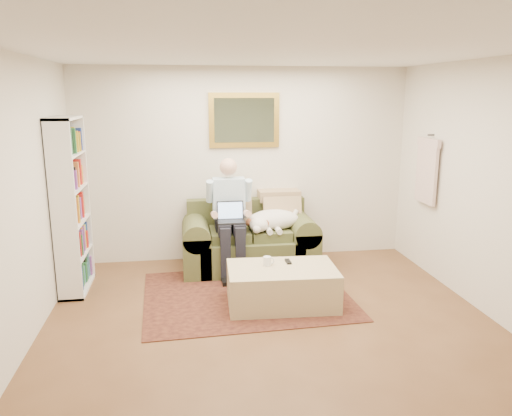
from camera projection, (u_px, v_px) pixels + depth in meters
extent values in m
cube|color=brown|center=(278.00, 340.00, 4.65)|extent=(4.50, 5.00, 0.01)
cube|color=white|center=(281.00, 49.00, 4.07)|extent=(4.50, 5.00, 0.01)
cube|color=beige|center=(244.00, 165.00, 6.77)|extent=(4.50, 0.01, 2.60)
cube|color=beige|center=(7.00, 213.00, 4.04)|extent=(0.01, 5.00, 2.60)
cube|color=black|center=(246.00, 295.00, 5.68)|extent=(2.36, 1.92, 0.01)
cube|color=#4A4B27|center=(249.00, 253.00, 6.53)|extent=(1.31, 0.84, 0.43)
cube|color=#4A4B27|center=(246.00, 214.00, 6.78)|extent=(1.59, 0.18, 0.44)
cube|color=#4A4B27|center=(196.00, 251.00, 6.42)|extent=(0.35, 0.84, 0.87)
cube|color=#4A4B27|center=(301.00, 247.00, 6.62)|extent=(0.35, 0.84, 0.87)
cube|color=#4A4B27|center=(230.00, 234.00, 6.38)|extent=(0.50, 0.57, 0.12)
cube|color=#4A4B27|center=(270.00, 233.00, 6.46)|extent=(0.50, 0.57, 0.12)
cube|color=black|center=(231.00, 222.00, 6.15)|extent=(0.34, 0.23, 0.02)
cube|color=black|center=(230.00, 210.00, 6.23)|extent=(0.34, 0.06, 0.23)
cube|color=#99BFF2|center=(230.00, 210.00, 6.23)|extent=(0.30, 0.05, 0.20)
cube|color=#CCB888|center=(282.00, 286.00, 5.40)|extent=(1.19, 0.79, 0.42)
cylinder|color=white|center=(267.00, 261.00, 5.41)|extent=(0.08, 0.08, 0.10)
cube|color=black|center=(288.00, 261.00, 5.52)|extent=(0.05, 0.15, 0.02)
cube|color=gold|center=(244.00, 120.00, 6.61)|extent=(0.94, 0.04, 0.72)
cube|color=gray|center=(244.00, 120.00, 6.59)|extent=(0.80, 0.01, 0.58)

